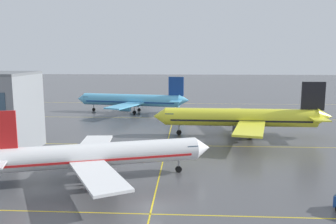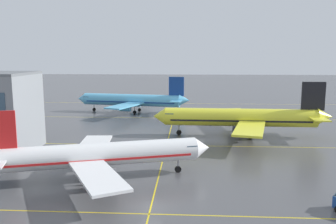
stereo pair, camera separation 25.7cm
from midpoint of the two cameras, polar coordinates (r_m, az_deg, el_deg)
The scene contains 5 objects.
ground_plane at distance 45.49m, azimuth -2.58°, elevation -14.91°, with size 600.00×600.00×0.00m, color #4C4C4F.
airliner_front_gate at distance 54.71m, azimuth -11.04°, elevation -6.76°, with size 34.31×29.29×10.88m.
airliner_second_row at distance 83.28m, azimuth 11.86°, elevation -0.90°, with size 40.52×35.02×12.62m.
airliner_third_row at distance 115.84m, azimuth -5.61°, elevation 1.88°, with size 37.79×32.24×11.77m.
taxiway_markings at distance 89.84m, azimuth 0.51°, elevation -2.77°, with size 128.87×142.22×0.01m.
Camera 2 is at (4.59, -41.31, 18.52)m, focal length 38.14 mm.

